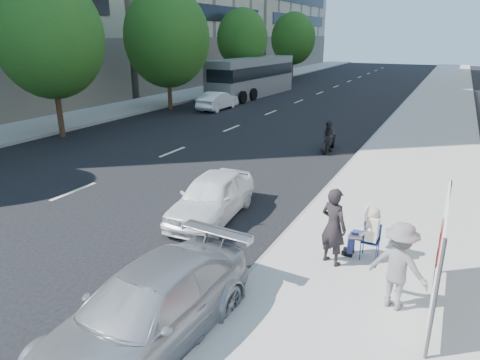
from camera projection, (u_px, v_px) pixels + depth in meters
The scene contains 16 objects.
ground at pixel (202, 257), 10.61m from camera, with size 160.00×160.00×0.00m, color black.
near_sidewalk at pixel (431, 125), 25.82m from camera, with size 5.00×120.00×0.15m, color #ADA9A2.
far_sidewalk at pixel (154, 102), 34.61m from camera, with size 4.50×120.00×0.15m, color #ADA9A2.
tree_far_b at pixel (49, 37), 21.53m from camera, with size 5.40×5.40×8.24m.
tree_far_c at pixel (167, 38), 30.03m from camera, with size 6.00×6.00×8.47m.
tree_far_d at pixel (242, 39), 40.23m from camera, with size 4.80×4.80×7.65m.
tree_far_e at pixel (293, 39), 52.11m from camera, with size 5.40×5.40×7.89m.
seated_protester at pixel (367, 230), 10.10m from camera, with size 0.83×1.11×1.31m.
jogger at pixel (399, 266), 8.19m from camera, with size 1.15×0.66×1.78m, color slate.
pedestrian_woman at pixel (333, 226), 9.79m from camera, with size 0.68×0.44×1.85m, color black.
protest_banner at pixel (440, 252), 7.97m from camera, with size 0.08×3.06×2.20m.
parked_sedan at pixel (147, 310), 7.44m from camera, with size 1.95×4.79×1.39m, color #A4A6AB.
white_sedan_near at pixel (212, 196), 12.73m from camera, with size 1.59×3.95×1.35m, color white.
white_sedan_mid at pixel (218, 101), 31.33m from camera, with size 1.39×3.99×1.31m, color white.
motorcycle at pixel (329, 138), 20.08m from camera, with size 0.75×2.05×1.42m.
bus at pixel (253, 77), 38.06m from camera, with size 3.16×12.16×3.30m.
Camera 1 is at (5.07, -8.00, 5.24)m, focal length 32.00 mm.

